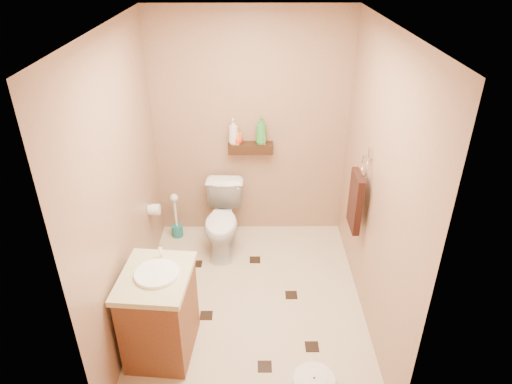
{
  "coord_description": "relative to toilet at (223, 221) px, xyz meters",
  "views": [
    {
      "loc": [
        0.03,
        -3.14,
        2.92
      ],
      "look_at": [
        0.05,
        0.25,
        1.02
      ],
      "focal_mm": 32.0,
      "sensor_mm": 36.0,
      "label": 1
    }
  ],
  "objects": [
    {
      "name": "ground",
      "position": [
        0.29,
        -0.83,
        -0.35
      ],
      "size": [
        2.5,
        2.5,
        0.0
      ],
      "primitive_type": "plane",
      "color": "beige",
      "rests_on": "ground"
    },
    {
      "name": "wall_back",
      "position": [
        0.29,
        0.42,
        0.85
      ],
      "size": [
        2.0,
        0.04,
        2.4
      ],
      "primitive_type": "cube",
      "color": "#A57B5E",
      "rests_on": "ground"
    },
    {
      "name": "wall_front",
      "position": [
        0.29,
        -2.08,
        0.85
      ],
      "size": [
        2.0,
        0.04,
        2.4
      ],
      "primitive_type": "cube",
      "color": "#A57B5E",
      "rests_on": "ground"
    },
    {
      "name": "wall_left",
      "position": [
        -0.71,
        -0.83,
        0.85
      ],
      "size": [
        0.04,
        2.5,
        2.4
      ],
      "primitive_type": "cube",
      "color": "#A57B5E",
      "rests_on": "ground"
    },
    {
      "name": "wall_right",
      "position": [
        1.29,
        -0.83,
        0.85
      ],
      "size": [
        0.04,
        2.5,
        2.4
      ],
      "primitive_type": "cube",
      "color": "#A57B5E",
      "rests_on": "ground"
    },
    {
      "name": "ceiling",
      "position": [
        0.29,
        -0.83,
        2.05
      ],
      "size": [
        2.0,
        2.5,
        0.02
      ],
      "primitive_type": "cube",
      "color": "silver",
      "rests_on": "wall_back"
    },
    {
      "name": "wall_shelf",
      "position": [
        0.29,
        0.34,
        0.67
      ],
      "size": [
        0.46,
        0.14,
        0.1
      ],
      "primitive_type": "cube",
      "color": "#371B0F",
      "rests_on": "wall_back"
    },
    {
      "name": "floor_accents",
      "position": [
        0.3,
        -0.85,
        -0.35
      ],
      "size": [
        1.17,
        1.45,
        0.01
      ],
      "color": "black",
      "rests_on": "ground"
    },
    {
      "name": "toilet",
      "position": [
        0.0,
        0.0,
        0.0
      ],
      "size": [
        0.42,
        0.71,
        0.7
      ],
      "primitive_type": "imported",
      "rotation": [
        0.0,
        0.0,
        -0.05
      ],
      "color": "white",
      "rests_on": "ground"
    },
    {
      "name": "vanity",
      "position": [
        -0.41,
        -1.35,
        0.04
      ],
      "size": [
        0.56,
        0.66,
        0.87
      ],
      "rotation": [
        0.0,
        0.0,
        -0.09
      ],
      "color": "brown",
      "rests_on": "ground"
    },
    {
      "name": "bathroom_scale",
      "position": [
        0.77,
        -1.71,
        -0.32
      ],
      "size": [
        0.42,
        0.42,
        0.06
      ],
      "rotation": [
        0.0,
        0.0,
        0.42
      ],
      "color": "white",
      "rests_on": "ground"
    },
    {
      "name": "toilet_brush",
      "position": [
        -0.53,
        0.24,
        -0.16
      ],
      "size": [
        0.12,
        0.12,
        0.53
      ],
      "color": "#1C7069",
      "rests_on": "ground"
    },
    {
      "name": "towel_ring",
      "position": [
        1.21,
        -0.58,
        0.59
      ],
      "size": [
        0.12,
        0.3,
        0.76
      ],
      "color": "silver",
      "rests_on": "wall_right"
    },
    {
      "name": "toilet_paper",
      "position": [
        -0.65,
        -0.18,
        0.25
      ],
      "size": [
        0.12,
        0.11,
        0.12
      ],
      "color": "white",
      "rests_on": "wall_left"
    },
    {
      "name": "bottle_a",
      "position": [
        0.12,
        0.34,
        0.85
      ],
      "size": [
        0.11,
        0.11,
        0.27
      ],
      "primitive_type": "imported",
      "rotation": [
        0.0,
        0.0,
        6.21
      ],
      "color": "silver",
      "rests_on": "wall_shelf"
    },
    {
      "name": "bottle_b",
      "position": [
        0.15,
        0.34,
        0.8
      ],
      "size": [
        0.11,
        0.11,
        0.17
      ],
      "primitive_type": "imported",
      "rotation": [
        0.0,
        0.0,
        2.57
      ],
      "color": "gold",
      "rests_on": "wall_shelf"
    },
    {
      "name": "bottle_c",
      "position": [
        0.16,
        0.34,
        0.79
      ],
      "size": [
        0.14,
        0.14,
        0.14
      ],
      "primitive_type": "imported",
      "rotation": [
        0.0,
        0.0,
        1.21
      ],
      "color": "#F6371C",
      "rests_on": "wall_shelf"
    },
    {
      "name": "bottle_d",
      "position": [
        0.4,
        0.34,
        0.86
      ],
      "size": [
        0.15,
        0.15,
        0.29
      ],
      "primitive_type": "imported",
      "rotation": [
        0.0,
        0.0,
        0.44
      ],
      "color": "green",
      "rests_on": "wall_shelf"
    },
    {
      "name": "bottle_e",
      "position": [
        0.41,
        0.34,
        0.79
      ],
      "size": [
        0.08,
        0.08,
        0.15
      ],
      "primitive_type": "imported",
      "rotation": [
        0.0,
        0.0,
        6.11
      ],
      "color": "#CF6F45",
      "rests_on": "wall_shelf"
    }
  ]
}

